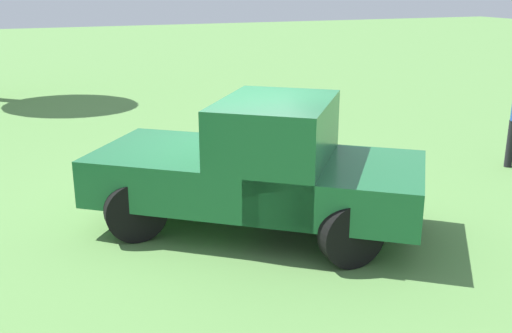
% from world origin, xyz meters
% --- Properties ---
extents(ground_plane, '(80.00, 80.00, 0.00)m').
position_xyz_m(ground_plane, '(0.00, 0.00, 0.00)').
color(ground_plane, '#5B8C47').
extents(pickup_truck, '(4.68, 4.21, 1.83)m').
position_xyz_m(pickup_truck, '(0.00, -0.77, 0.95)').
color(pickup_truck, black).
rests_on(pickup_truck, ground_plane).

